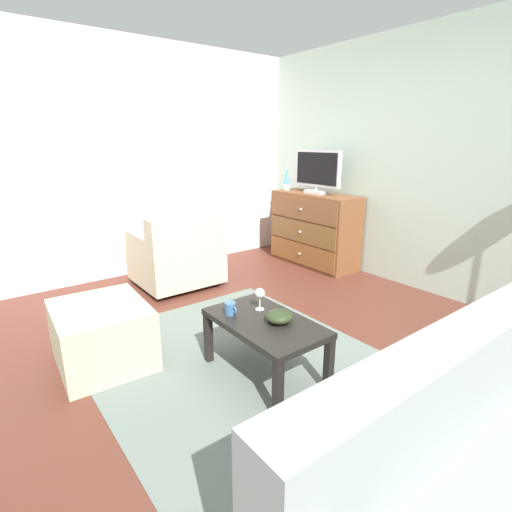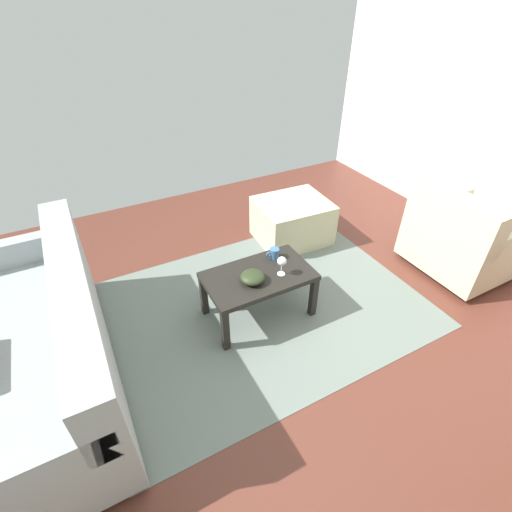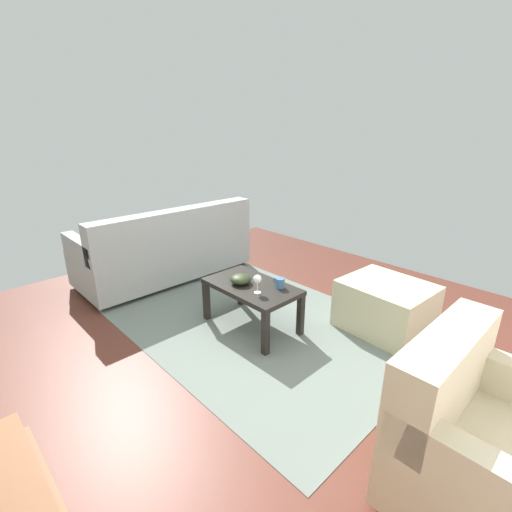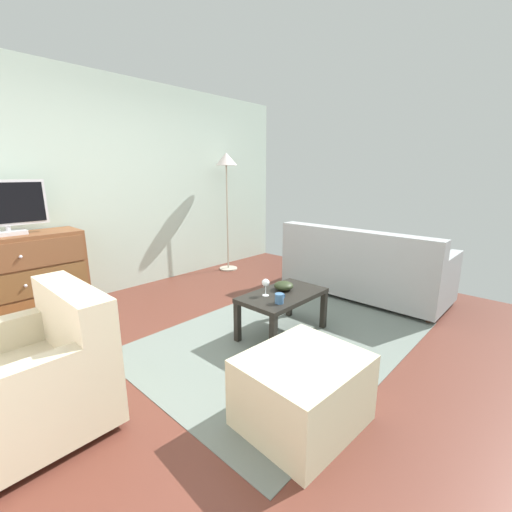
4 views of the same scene
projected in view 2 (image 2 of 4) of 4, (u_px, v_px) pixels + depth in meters
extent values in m
cube|color=#542920|center=(293.00, 315.00, 3.08)|extent=(5.33, 4.97, 0.05)
cube|color=slate|center=(261.00, 306.00, 3.13)|extent=(2.60, 1.90, 0.01)
cube|color=black|center=(313.00, 297.00, 2.95)|extent=(0.05, 0.05, 0.37)
cube|color=black|center=(225.00, 331.00, 2.66)|extent=(0.05, 0.05, 0.37)
cube|color=black|center=(286.00, 268.00, 3.25)|extent=(0.05, 0.05, 0.37)
cube|color=black|center=(204.00, 296.00, 2.96)|extent=(0.05, 0.05, 0.37)
cube|color=black|center=(259.00, 276.00, 2.84)|extent=(0.82, 0.48, 0.04)
cylinder|color=silver|center=(281.00, 274.00, 2.83)|extent=(0.06, 0.06, 0.00)
cylinder|color=silver|center=(281.00, 269.00, 2.80)|extent=(0.01, 0.01, 0.09)
sphere|color=silver|center=(282.00, 261.00, 2.75)|extent=(0.07, 0.07, 0.07)
cylinder|color=#38608D|center=(274.00, 253.00, 2.97)|extent=(0.08, 0.08, 0.08)
torus|color=#38608D|center=(269.00, 255.00, 2.95)|extent=(0.05, 0.01, 0.05)
ellipsoid|color=#242E19|center=(253.00, 277.00, 2.73)|extent=(0.18, 0.18, 0.08)
cylinder|color=#332319|center=(86.00, 289.00, 3.26)|extent=(0.05, 0.05, 0.05)
cylinder|color=#332319|center=(132.00, 482.00, 2.00)|extent=(0.05, 0.05, 0.05)
cube|color=gray|center=(39.00, 361.00, 2.37)|extent=(0.85, 1.93, 0.39)
cube|color=gray|center=(75.00, 298.00, 2.26)|extent=(0.20, 1.93, 0.41)
cube|color=gray|center=(20.00, 251.00, 2.84)|extent=(0.81, 0.12, 0.20)
cube|color=gray|center=(26.00, 473.00, 1.55)|extent=(0.81, 0.12, 0.20)
cylinder|color=#332319|center=(510.00, 273.00, 3.45)|extent=(0.05, 0.05, 0.05)
cylinder|color=#332319|center=(449.00, 238.00, 3.92)|extent=(0.05, 0.05, 0.05)
cylinder|color=#332319|center=(463.00, 295.00, 3.20)|extent=(0.05, 0.05, 0.05)
cylinder|color=#332319|center=(405.00, 255.00, 3.68)|extent=(0.05, 0.05, 0.05)
cube|color=#BFB798|center=(462.00, 247.00, 3.44)|extent=(0.80, 0.83, 0.35)
cube|color=#BFB798|center=(453.00, 218.00, 3.10)|extent=(0.20, 0.83, 0.42)
cube|color=#BFB798|center=(511.00, 241.00, 3.03)|extent=(0.76, 0.12, 0.20)
cube|color=#BFB798|center=(440.00, 204.00, 3.53)|extent=(0.76, 0.12, 0.20)
cube|color=#B7B592|center=(292.00, 221.00, 3.83)|extent=(0.73, 0.64, 0.44)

